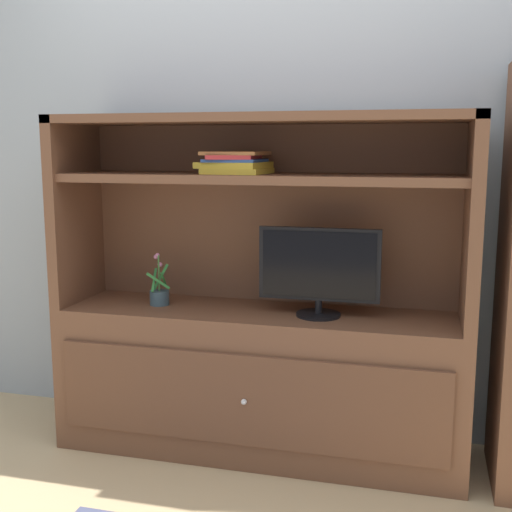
# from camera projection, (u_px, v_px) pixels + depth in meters

# --- Properties ---
(ground_plane) EXTENTS (8.00, 8.00, 0.00)m
(ground_plane) POSITION_uv_depth(u_px,v_px,m) (234.00, 494.00, 2.55)
(ground_plane) COLOR tan
(painted_rear_wall) EXTENTS (6.00, 0.10, 2.80)m
(painted_rear_wall) POSITION_uv_depth(u_px,v_px,m) (278.00, 135.00, 3.03)
(painted_rear_wall) COLOR #9EA8B2
(painted_rear_wall) RESTS_ON ground_plane
(media_console) EXTENTS (1.78, 0.48, 1.48)m
(media_console) POSITION_uv_depth(u_px,v_px,m) (259.00, 346.00, 2.86)
(media_console) COLOR brown
(media_console) RESTS_ON ground_plane
(tv_monitor) EXTENTS (0.51, 0.19, 0.38)m
(tv_monitor) POSITION_uv_depth(u_px,v_px,m) (319.00, 269.00, 2.70)
(tv_monitor) COLOR black
(tv_monitor) RESTS_ON media_console
(potted_plant) EXTENTS (0.10, 0.11, 0.24)m
(potted_plant) POSITION_uv_depth(u_px,v_px,m) (159.00, 295.00, 2.92)
(potted_plant) COLOR #384C56
(potted_plant) RESTS_ON media_console
(magazine_stack) EXTENTS (0.30, 0.30, 0.09)m
(magazine_stack) POSITION_uv_depth(u_px,v_px,m) (236.00, 163.00, 2.75)
(magazine_stack) COLOR gold
(magazine_stack) RESTS_ON media_console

